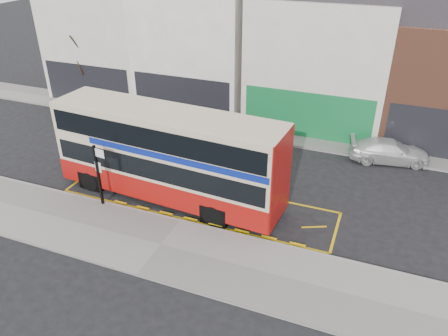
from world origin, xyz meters
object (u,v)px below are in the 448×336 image
at_px(double_decker_bus, 168,154).
at_px(bus_stop_post, 99,170).
at_px(car_white, 389,151).
at_px(street_tree_right, 414,86).
at_px(car_grey, 243,132).
at_px(street_tree_left, 84,42).
at_px(car_silver, 126,117).

distance_m(double_decker_bus, bus_stop_post, 3.42).
height_order(car_white, street_tree_right, street_tree_right).
bearing_deg(car_white, double_decker_bus, 117.78).
xyz_separation_m(double_decker_bus, bus_stop_post, (-2.75, -2.00, -0.41)).
bearing_deg(car_white, car_grey, 84.05).
height_order(car_grey, street_tree_left, street_tree_left).
bearing_deg(car_grey, street_tree_left, 68.63).
height_order(bus_stop_post, street_tree_left, street_tree_left).
relative_size(street_tree_left, street_tree_right, 1.21).
bearing_deg(street_tree_left, bus_stop_post, -51.78).
distance_m(double_decker_bus, street_tree_right, 15.59).
xyz_separation_m(car_silver, street_tree_right, (18.11, 4.02, 3.18)).
distance_m(bus_stop_post, car_silver, 10.11).
distance_m(bus_stop_post, car_white, 16.62).
bearing_deg(car_silver, street_tree_right, -63.87).
bearing_deg(street_tree_left, street_tree_right, 1.47).
height_order(car_silver, car_white, car_silver).
bearing_deg(street_tree_right, car_silver, -167.47).
height_order(bus_stop_post, street_tree_right, street_tree_right).
distance_m(car_grey, street_tree_right, 10.72).
distance_m(car_silver, car_white, 17.46).
bearing_deg(double_decker_bus, car_silver, 139.68).
height_order(double_decker_bus, car_white, double_decker_bus).
bearing_deg(double_decker_bus, street_tree_right, 49.16).
relative_size(bus_stop_post, car_silver, 0.80).
height_order(car_grey, car_white, car_grey).
bearing_deg(street_tree_right, double_decker_bus, -134.82).
relative_size(car_silver, car_white, 0.88).
bearing_deg(street_tree_right, bus_stop_post, -136.46).
height_order(bus_stop_post, car_grey, bus_stop_post).
bearing_deg(car_white, bus_stop_post, 117.21).
xyz_separation_m(bus_stop_post, car_grey, (4.08, 9.46, -1.34)).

